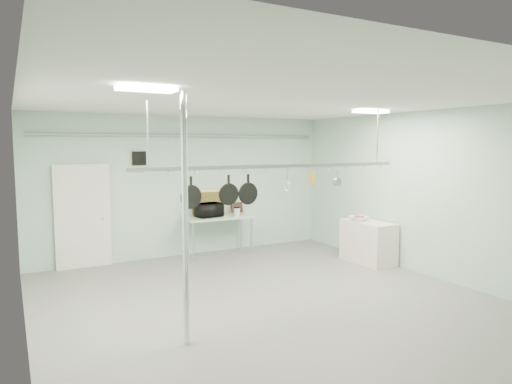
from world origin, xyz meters
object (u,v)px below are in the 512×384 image
prep_table (218,219)px  side_cabinet (368,242)px  chrome_pole (185,220)px  coffee_canister (237,212)px  pot_rack (278,164)px  fruit_bowl (359,218)px  skillet_mid (229,190)px  microwave (209,210)px  skillet_right (248,189)px  skillet_left (191,192)px

prep_table → side_cabinet: 3.39m
prep_table → side_cabinet: bearing=-40.8°
chrome_pole → coffee_canister: (2.71, 4.07, -0.61)m
chrome_pole → side_cabinet: (4.85, 2.00, -1.15)m
pot_rack → prep_table: bearing=83.1°
prep_table → fruit_bowl: size_ratio=4.08×
fruit_bowl → skillet_mid: skillet_mid is taller
coffee_canister → microwave: bearing=168.0°
prep_table → side_cabinet: (2.55, -2.20, -0.38)m
skillet_right → fruit_bowl: bearing=16.3°
fruit_bowl → skillet_right: skillet_right is taller
skillet_left → coffee_canister: bearing=43.4°
pot_rack → skillet_left: pot_rack is taller
prep_table → skillet_right: 3.58m
skillet_left → skillet_mid: 0.60m
pot_rack → microwave: size_ratio=8.40×
coffee_canister → fruit_bowl: (2.03, -1.88, -0.04)m
chrome_pole → skillet_left: bearing=65.1°
prep_table → skillet_mid: skillet_mid is taller
chrome_pole → skillet_mid: bearing=41.4°
chrome_pole → prep_table: bearing=61.3°
coffee_canister → fruit_bowl: size_ratio=0.45×
side_cabinet → pot_rack: size_ratio=0.25×
side_cabinet → microwave: bearing=141.5°
coffee_canister → skillet_left: (-2.30, -3.17, 0.86)m
prep_table → chrome_pole: bearing=-118.7°
microwave → fruit_bowl: size_ratio=1.46×
prep_table → pot_rack: 3.61m
prep_table → skillet_right: bearing=-106.0°
microwave → skillet_right: (-0.72, -3.31, 0.79)m
microwave → pot_rack: bearing=78.1°
side_cabinet → fruit_bowl: bearing=119.4°
side_cabinet → skillet_right: bearing=-162.5°
pot_rack → microwave: 3.51m
pot_rack → skillet_right: pot_rack is taller
fruit_bowl → side_cabinet: bearing=-60.6°
side_cabinet → skillet_left: bearing=-166.1°
skillet_left → microwave: bearing=52.7°
microwave → fruit_bowl: bearing=134.0°
microwave → coffee_canister: microwave is taller
fruit_bowl → chrome_pole: bearing=-155.2°
pot_rack → skillet_mid: size_ratio=10.70×
pot_rack → skillet_left: size_ratio=10.19×
pot_rack → skillet_right: 0.66m
prep_table → fruit_bowl: fruit_bowl is taller
microwave → skillet_left: size_ratio=1.21×
pot_rack → skillet_left: bearing=180.0°
skillet_right → microwave: bearing=73.2°
prep_table → skillet_mid: size_ratio=3.57×
chrome_pole → side_cabinet: size_ratio=2.67×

